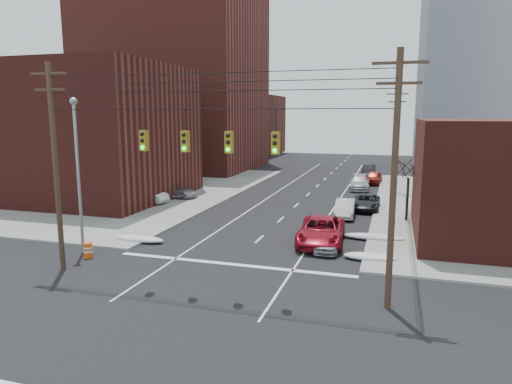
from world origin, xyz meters
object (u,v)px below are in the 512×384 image
Objects in this scene: parked_car_b at (345,208)px; lot_car_a at (145,195)px; lot_car_b at (174,191)px; construction_barrel at (88,250)px; parked_car_d at (359,183)px; parked_car_c at (366,202)px; parked_car_f at (369,170)px; parked_car_e at (373,178)px; parked_car_a at (328,241)px; lot_car_d at (163,181)px; lot_car_c at (114,186)px; red_pickup at (321,231)px.

lot_car_a is (-18.46, -0.08, 0.19)m from parked_car_b.
lot_car_b is (1.41, 3.15, -0.12)m from lot_car_a.
parked_car_d is at bearing 65.67° from construction_barrel.
parked_car_c is 23.80m from parked_car_f.
parked_car_e is at bearing 66.92° from construction_barrel.
parked_car_a is 28.08m from lot_car_d.
lot_car_c reaches higher than lot_car_b.
red_pickup is 1.43× the size of parked_car_b.
construction_barrel is at bearing -172.65° from lot_car_b.
parked_car_d is 20.48m from lot_car_b.
lot_car_a reaches higher than parked_car_b.
red_pickup is 35.51m from parked_car_f.
parked_car_b is at bearing -89.86° from parked_car_e.
parked_car_a is 3.98× the size of construction_barrel.
parked_car_f reaches higher than parked_car_c.
red_pickup is at bearing -135.66° from lot_car_c.
parked_car_c is 25.55m from lot_car_c.
parked_car_d is at bearing -60.95° from lot_car_b.
parked_car_b is 17.32m from lot_car_b.
lot_car_b reaches higher than construction_barrel.
red_pickup is at bearing -89.97° from parked_car_e.
parked_car_c is 23.36m from lot_car_d.
parked_car_c is 1.15× the size of lot_car_d.
lot_car_b is at bearing -178.74° from parked_car_c.
parked_car_d reaches higher than parked_car_e.
lot_car_a reaches higher than lot_car_b.
parked_car_a is 24.05m from parked_car_d.
lot_car_c is (-24.04, 3.33, 0.21)m from parked_car_b.
parked_car_a is at bearing -96.27° from parked_car_c.
lot_car_b is 5.07× the size of construction_barrel.
lot_car_d is (-21.65, -18.59, 0.13)m from parked_car_f.
parked_car_d is at bearing -86.12° from lot_car_d.
lot_car_d is (2.77, 5.25, -0.06)m from lot_car_c.
lot_car_a is 9.10m from lot_car_d.
parked_car_d is 23.46m from lot_car_a.
lot_car_a reaches higher than construction_barrel.
lot_car_b is at bearing 141.55° from red_pickup.
parked_car_e is at bearing 72.10° from parked_car_d.
lot_car_a is at bearing -173.07° from lot_car_d.
parked_car_c reaches higher than parked_car_a.
parked_car_c is at bearing -85.49° from parked_car_d.
parked_car_a is at bearing -92.38° from parked_car_b.
parked_car_d reaches higher than parked_car_b.
parked_car_f is (0.29, 12.88, -0.04)m from parked_car_d.
parked_car_b is 24.28m from lot_car_c.
parked_car_b reaches higher than parked_car_c.
lot_car_b is at bearing -15.93° from lot_car_a.
lot_car_d reaches higher than parked_car_e.
lot_car_b is (-18.42, -16.04, 0.03)m from parked_car_e.
red_pickup is 1.16× the size of lot_car_c.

